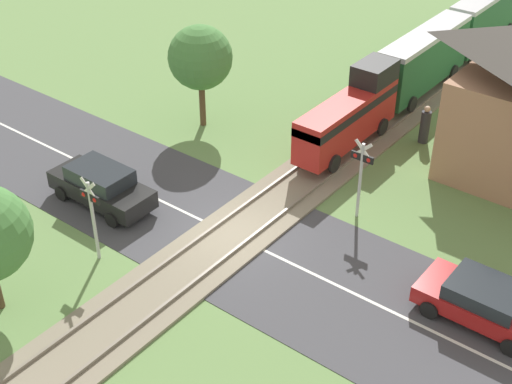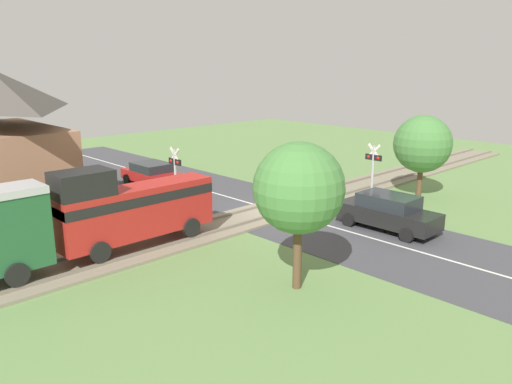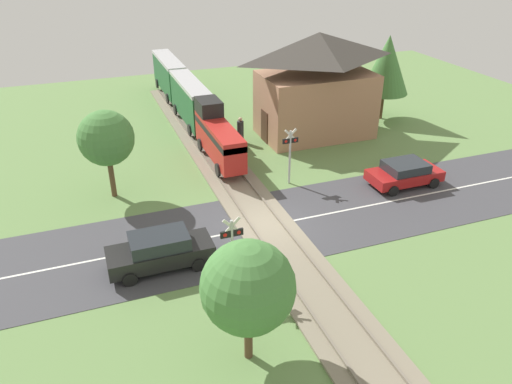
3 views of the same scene
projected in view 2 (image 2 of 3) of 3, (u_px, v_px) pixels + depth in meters
name	position (u px, v px, depth m)	size (l,w,h in m)	color
ground_plane	(276.00, 211.00, 24.35)	(60.00, 60.00, 0.00)	#66894C
road_surface	(276.00, 211.00, 24.35)	(48.00, 6.40, 0.02)	#424247
track_bed	(276.00, 210.00, 24.34)	(2.80, 48.00, 0.24)	gray
car_near_crossing	(388.00, 212.00, 21.41)	(4.36, 1.85, 1.57)	black
car_far_side	(152.00, 173.00, 29.35)	(4.01, 2.06, 1.35)	#A81919
crossing_signal_west_approach	(373.00, 167.00, 24.37)	(0.90, 0.18, 3.23)	#B7B7B7
crossing_signal_east_approach	(175.00, 172.00, 23.30)	(0.90, 0.18, 3.23)	#B7B7B7
pedestrian_by_station	(40.00, 233.00, 18.76)	(0.43, 0.43, 1.75)	#333338
tree_roadside_hedge	(299.00, 188.00, 15.20)	(2.84, 2.84, 4.72)	brown
tree_beyond_track	(423.00, 144.00, 26.13)	(3.01, 3.01, 4.40)	brown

